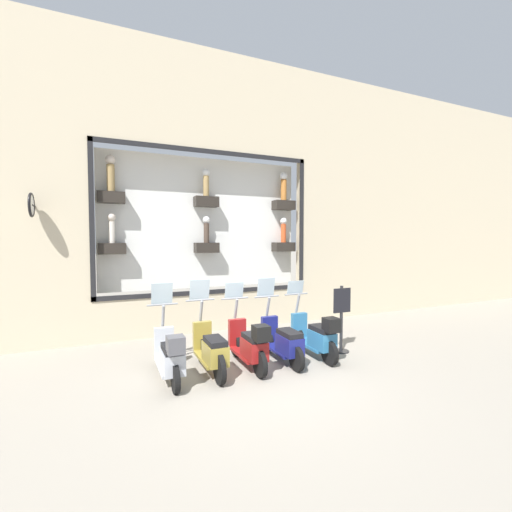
% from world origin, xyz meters
% --- Properties ---
extents(ground_plane, '(120.00, 120.00, 0.00)m').
position_xyz_m(ground_plane, '(0.00, 0.00, 0.00)').
color(ground_plane, gray).
extents(building_facade, '(1.19, 36.00, 7.66)m').
position_xyz_m(building_facade, '(3.60, 0.00, 3.89)').
color(building_facade, beige).
rests_on(building_facade, ground_plane).
extents(scooter_teal_0, '(1.80, 0.60, 1.57)m').
position_xyz_m(scooter_teal_0, '(0.46, -1.50, 0.47)').
color(scooter_teal_0, black).
rests_on(scooter_teal_0, ground_plane).
extents(scooter_navy_1, '(1.80, 0.61, 1.67)m').
position_xyz_m(scooter_navy_1, '(0.52, -0.73, 0.43)').
color(scooter_navy_1, black).
rests_on(scooter_navy_1, ground_plane).
extents(scooter_red_2, '(1.80, 0.61, 1.61)m').
position_xyz_m(scooter_red_2, '(0.46, 0.04, 0.47)').
color(scooter_red_2, black).
rests_on(scooter_red_2, ground_plane).
extents(scooter_olive_3, '(1.81, 0.60, 1.71)m').
position_xyz_m(scooter_olive_3, '(0.53, 0.81, 0.45)').
color(scooter_olive_3, black).
rests_on(scooter_olive_3, ground_plane).
extents(scooter_silver_4, '(1.79, 0.60, 1.68)m').
position_xyz_m(scooter_silver_4, '(0.46, 1.58, 0.47)').
color(scooter_silver_4, black).
rests_on(scooter_silver_4, ground_plane).
extents(shop_sign_post, '(0.36, 0.45, 1.50)m').
position_xyz_m(shop_sign_post, '(0.56, -2.24, 0.80)').
color(shop_sign_post, '#232326').
rests_on(shop_sign_post, ground_plane).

